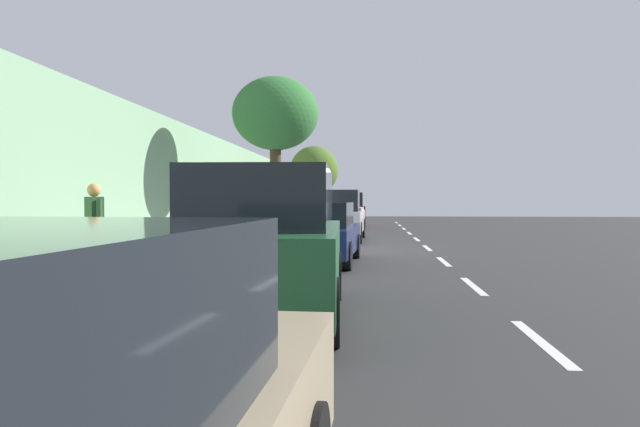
% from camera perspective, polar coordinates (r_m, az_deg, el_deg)
% --- Properties ---
extents(ground, '(74.31, 74.31, 0.00)m').
position_cam_1_polar(ground, '(18.18, 2.43, -3.64)').
color(ground, '#2E2E2E').
extents(sidewalk, '(4.16, 46.45, 0.14)m').
position_cam_1_polar(sidewalk, '(18.70, -9.04, -3.30)').
color(sidewalk, '#A393A6').
rests_on(sidewalk, ground).
extents(curb_edge, '(0.16, 46.45, 0.14)m').
position_cam_1_polar(curb_edge, '(18.31, -2.45, -3.39)').
color(curb_edge, gray).
rests_on(curb_edge, ground).
extents(lane_stripe_centre, '(0.14, 44.20, 0.01)m').
position_cam_1_polar(lane_stripe_centre, '(19.38, 10.48, -3.34)').
color(lane_stripe_centre, white).
rests_on(lane_stripe_centre, ground).
extents(lane_stripe_bike_edge, '(0.12, 46.45, 0.01)m').
position_cam_1_polar(lane_stripe_bike_edge, '(18.19, 2.16, -3.63)').
color(lane_stripe_bike_edge, white).
rests_on(lane_stripe_bike_edge, ground).
extents(building_facade, '(0.50, 46.45, 4.29)m').
position_cam_1_polar(building_facade, '(19.34, -15.79, 2.96)').
color(building_facade, '#78A579').
rests_on(building_facade, ground).
extents(parked_suv_red_nearest, '(2.17, 4.80, 1.99)m').
position_cam_1_polar(parked_suv_red_nearest, '(33.77, 2.67, 0.42)').
color(parked_suv_red_nearest, maroon).
rests_on(parked_suv_red_nearest, ground).
extents(parked_pickup_silver_second, '(2.12, 5.35, 1.95)m').
position_cam_1_polar(parked_pickup_silver_second, '(22.52, 1.71, -0.38)').
color(parked_pickup_silver_second, '#B7BABF').
rests_on(parked_pickup_silver_second, ground).
extents(parked_sedan_dark_blue_mid, '(2.01, 4.48, 1.52)m').
position_cam_1_polar(parked_sedan_dark_blue_mid, '(14.44, -0.08, -1.96)').
color(parked_sedan_dark_blue_mid, navy).
rests_on(parked_sedan_dark_blue_mid, ground).
extents(parked_suv_green_far, '(2.12, 4.78, 1.99)m').
position_cam_1_polar(parked_suv_green_far, '(7.76, -5.23, -2.81)').
color(parked_suv_green_far, '#1E512D').
rests_on(parked_suv_green_far, ground).
extents(bicycle_at_curb, '(1.68, 0.70, 0.79)m').
position_cam_1_polar(bicycle_at_curb, '(18.88, -0.80, -2.27)').
color(bicycle_at_curb, black).
rests_on(bicycle_at_curb, ground).
extents(cyclist_with_backpack, '(0.52, 0.55, 1.81)m').
position_cam_1_polar(cyclist_with_backpack, '(19.31, -1.32, -0.04)').
color(cyclist_with_backpack, '#C6B284').
rests_on(cyclist_with_backpack, ground).
extents(street_tree_near_cyclist, '(2.76, 2.76, 4.51)m').
position_cam_1_polar(street_tree_near_cyclist, '(33.28, -0.58, 4.20)').
color(street_tree_near_cyclist, '#47492C').
rests_on(street_tree_near_cyclist, sidewalk).
extents(street_tree_mid_block, '(2.88, 2.88, 5.55)m').
position_cam_1_polar(street_tree_mid_block, '(19.71, -4.40, 9.58)').
color(street_tree_mid_block, '#493823').
rests_on(street_tree_mid_block, sidewalk).
extents(pedestrian_on_phone, '(0.47, 0.46, 1.75)m').
position_cam_1_polar(pedestrian_on_phone, '(11.52, -21.29, -0.97)').
color(pedestrian_on_phone, black).
rests_on(pedestrian_on_phone, sidewalk).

